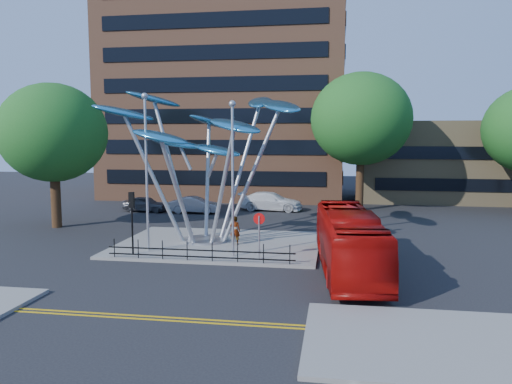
% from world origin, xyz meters
% --- Properties ---
extents(ground, '(120.00, 120.00, 0.00)m').
position_xyz_m(ground, '(0.00, 0.00, 0.00)').
color(ground, black).
rests_on(ground, ground).
extents(traffic_island, '(12.00, 9.00, 0.15)m').
position_xyz_m(traffic_island, '(-1.00, 6.00, 0.07)').
color(traffic_island, slate).
rests_on(traffic_island, ground).
extents(pavement_right, '(12.00, 6.00, 0.15)m').
position_xyz_m(pavement_right, '(11.00, -7.00, 0.07)').
color(pavement_right, slate).
rests_on(pavement_right, ground).
extents(double_yellow_near, '(40.00, 0.12, 0.01)m').
position_xyz_m(double_yellow_near, '(0.00, -6.00, 0.01)').
color(double_yellow_near, gold).
rests_on(double_yellow_near, ground).
extents(double_yellow_far, '(40.00, 0.12, 0.01)m').
position_xyz_m(double_yellow_far, '(0.00, -6.30, 0.01)').
color(double_yellow_far, gold).
rests_on(double_yellow_far, ground).
extents(brick_tower, '(25.00, 15.00, 30.00)m').
position_xyz_m(brick_tower, '(-6.00, 32.00, 15.00)').
color(brick_tower, brown).
rests_on(brick_tower, ground).
extents(low_building_near, '(15.00, 8.00, 8.00)m').
position_xyz_m(low_building_near, '(16.00, 30.00, 4.00)').
color(low_building_near, '#9E875D').
rests_on(low_building_near, ground).
extents(tree_right, '(8.80, 8.80, 12.11)m').
position_xyz_m(tree_right, '(8.00, 22.00, 8.04)').
color(tree_right, black).
rests_on(tree_right, ground).
extents(tree_left, '(7.60, 7.60, 10.32)m').
position_xyz_m(tree_left, '(-14.00, 10.00, 6.79)').
color(tree_left, black).
rests_on(tree_left, ground).
extents(leaf_sculpture, '(12.72, 9.54, 9.51)m').
position_xyz_m(leaf_sculpture, '(-2.07, 6.68, 6.87)').
color(leaf_sculpture, '#9EA0A5').
rests_on(leaf_sculpture, traffic_island).
extents(street_lamp_left, '(0.36, 0.36, 8.80)m').
position_xyz_m(street_lamp_left, '(-4.50, 3.50, 5.36)').
color(street_lamp_left, '#9EA0A5').
rests_on(street_lamp_left, traffic_island).
extents(street_lamp_right, '(0.36, 0.36, 8.30)m').
position_xyz_m(street_lamp_right, '(0.50, 3.00, 5.09)').
color(street_lamp_right, '#9EA0A5').
rests_on(street_lamp_right, traffic_island).
extents(traffic_light_island, '(0.28, 0.18, 3.42)m').
position_xyz_m(traffic_light_island, '(-5.00, 2.50, 2.61)').
color(traffic_light_island, black).
rests_on(traffic_light_island, traffic_island).
extents(no_entry_sign_island, '(0.60, 0.10, 2.45)m').
position_xyz_m(no_entry_sign_island, '(2.00, 2.52, 1.82)').
color(no_entry_sign_island, '#9EA0A5').
rests_on(no_entry_sign_island, traffic_island).
extents(pedestrian_railing_front, '(10.00, 0.06, 1.00)m').
position_xyz_m(pedestrian_railing_front, '(-1.00, 1.70, 0.55)').
color(pedestrian_railing_front, black).
rests_on(pedestrian_railing_front, traffic_island).
extents(red_bus, '(3.52, 11.00, 3.01)m').
position_xyz_m(red_bus, '(6.60, 1.43, 1.51)').
color(red_bus, '#9C0A07').
rests_on(red_bus, ground).
extents(pedestrian, '(0.63, 0.43, 1.71)m').
position_xyz_m(pedestrian, '(0.04, 5.79, 1.00)').
color(pedestrian, gray).
rests_on(pedestrian, traffic_island).
extents(parked_car_left, '(4.05, 1.87, 1.34)m').
position_xyz_m(parked_car_left, '(-10.46, 18.13, 0.67)').
color(parked_car_left, '#47484F').
rests_on(parked_car_left, ground).
extents(parked_car_mid, '(4.28, 1.50, 1.41)m').
position_xyz_m(parked_car_mid, '(-5.96, 18.00, 0.70)').
color(parked_car_mid, '#919398').
rests_on(parked_car_mid, ground).
extents(parked_car_right, '(5.73, 2.65, 1.62)m').
position_xyz_m(parked_car_right, '(0.25, 20.60, 0.81)').
color(parked_car_right, silver).
rests_on(parked_car_right, ground).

